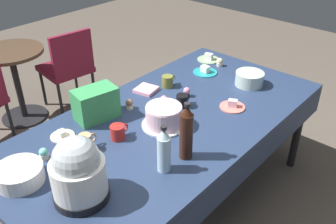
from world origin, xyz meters
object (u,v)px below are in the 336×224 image
(dessert_plate_sage, at_px, (208,58))
(soda_carton, at_px, (96,104))
(potluck_table, at_px, (168,127))
(maroon_chair_right, at_px, (68,65))
(cupcake_berry, at_px, (187,92))
(dessert_plate_teal, at_px, (205,71))
(cupcake_vanilla, at_px, (129,104))
(dessert_plate_coral, at_px, (232,106))
(coffee_mug_tan, at_px, (86,142))
(ceramic_snack_bowl, at_px, (20,174))
(cupcake_lemon, at_px, (220,62))
(slow_cooker, at_px, (78,172))
(coffee_mug_black, at_px, (182,101))
(cupcake_mint, at_px, (44,154))
(dessert_plate_cream, at_px, (62,135))
(coffee_mug_olive, at_px, (168,81))
(soda_bottle_water, at_px, (164,150))
(glass_salad_bowl, at_px, (249,79))
(cupcake_rose, at_px, (164,101))
(soda_bottle_cola, at_px, (186,133))
(round_cafe_table, at_px, (15,72))
(coffee_mug_red, at_px, (118,132))
(frosted_layer_cake, at_px, (164,117))

(dessert_plate_sage, distance_m, soda_carton, 1.19)
(potluck_table, xyz_separation_m, maroon_chair_right, (0.39, 1.65, -0.20))
(cupcake_berry, bearing_deg, soda_carton, 156.64)
(dessert_plate_teal, distance_m, maroon_chair_right, 1.49)
(potluck_table, distance_m, dessert_plate_teal, 0.73)
(maroon_chair_right, bearing_deg, potluck_table, -103.31)
(cupcake_vanilla, bearing_deg, dessert_plate_sage, 4.43)
(dessert_plate_coral, height_order, coffee_mug_tan, coffee_mug_tan)
(ceramic_snack_bowl, bearing_deg, dessert_plate_sage, 5.59)
(cupcake_lemon, bearing_deg, soda_carton, 173.22)
(ceramic_snack_bowl, distance_m, soda_carton, 0.66)
(slow_cooker, height_order, coffee_mug_black, slow_cooker)
(coffee_mug_black, bearing_deg, potluck_table, -170.29)
(dessert_plate_sage, relative_size, cupcake_mint, 2.74)
(dessert_plate_cream, xyz_separation_m, coffee_mug_olive, (0.88, -0.05, 0.03))
(dessert_plate_teal, xyz_separation_m, soda_bottle_water, (-1.07, -0.53, 0.11))
(glass_salad_bowl, height_order, cupcake_lemon, glass_salad_bowl)
(ceramic_snack_bowl, bearing_deg, coffee_mug_olive, 5.51)
(coffee_mug_olive, distance_m, soda_carton, 0.61)
(dessert_plate_cream, bearing_deg, dessert_plate_coral, -30.97)
(cupcake_rose, relative_size, soda_bottle_cola, 0.20)
(dessert_plate_sage, height_order, coffee_mug_olive, coffee_mug_olive)
(soda_bottle_cola, relative_size, round_cafe_table, 0.46)
(glass_salad_bowl, xyz_separation_m, cupcake_mint, (-1.48, 0.38, -0.02))
(ceramic_snack_bowl, height_order, soda_bottle_water, soda_bottle_water)
(glass_salad_bowl, distance_m, cupcake_vanilla, 0.91)
(coffee_mug_red, bearing_deg, soda_bottle_water, -94.77)
(coffee_mug_black, distance_m, coffee_mug_olive, 0.30)
(dessert_plate_cream, height_order, cupcake_vanilla, cupcake_vanilla)
(dessert_plate_cream, relative_size, dessert_plate_sage, 0.76)
(coffee_mug_black, bearing_deg, soda_bottle_cola, -138.67)
(dessert_plate_sage, xyz_separation_m, soda_bottle_water, (-1.29, -0.65, 0.11))
(potluck_table, distance_m, coffee_mug_olive, 0.45)
(soda_carton, bearing_deg, coffee_mug_red, -92.29)
(coffee_mug_red, bearing_deg, soda_carton, 76.54)
(dessert_plate_coral, relative_size, round_cafe_table, 0.23)
(frosted_layer_cake, bearing_deg, maroon_chair_right, 74.55)
(dessert_plate_coral, xyz_separation_m, soda_carton, (-0.67, 0.57, 0.09))
(dessert_plate_teal, height_order, cupcake_rose, cupcake_rose)
(frosted_layer_cake, relative_size, coffee_mug_red, 2.19)
(cupcake_lemon, distance_m, soda_bottle_cola, 1.22)
(dessert_plate_teal, xyz_separation_m, coffee_mug_tan, (-1.23, -0.09, 0.03))
(cupcake_mint, bearing_deg, dessert_plate_cream, 28.14)
(coffee_mug_olive, bearing_deg, frosted_layer_cake, -141.25)
(soda_bottle_cola, relative_size, soda_carton, 1.29)
(ceramic_snack_bowl, xyz_separation_m, cupcake_lemon, (1.78, 0.04, -0.01))
(slow_cooker, distance_m, cupcake_vanilla, 0.83)
(cupcake_lemon, relative_size, coffee_mug_red, 0.54)
(dessert_plate_cream, bearing_deg, coffee_mug_olive, -3.01)
(dessert_plate_sage, xyz_separation_m, cupcake_mint, (-1.64, -0.11, 0.02))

